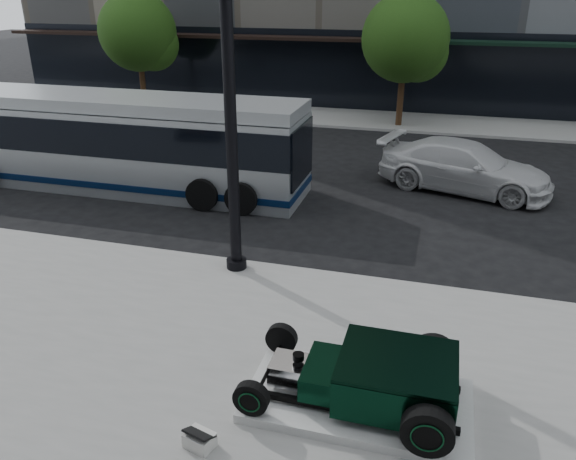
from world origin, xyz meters
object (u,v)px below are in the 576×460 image
(hot_rod, at_px, (382,378))
(transit_bus, at_px, (119,141))
(lamppost, at_px, (230,97))
(white_sedan, at_px, (465,167))

(hot_rod, bearing_deg, transit_bus, 138.15)
(lamppost, xyz_separation_m, white_sedan, (4.98, 7.25, -3.20))
(lamppost, distance_m, white_sedan, 9.36)
(white_sedan, bearing_deg, hot_rod, -171.32)
(hot_rod, height_order, lamppost, lamppost)
(lamppost, xyz_separation_m, transit_bus, (-5.69, 4.66, -2.49))
(lamppost, height_order, white_sedan, lamppost)
(hot_rod, relative_size, transit_bus, 0.27)
(lamppost, bearing_deg, transit_bus, 140.70)
(lamppost, bearing_deg, white_sedan, 55.52)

